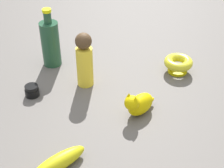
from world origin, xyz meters
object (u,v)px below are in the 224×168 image
Objects in this scene: nail_polish_jar at (32,91)px; bowl at (178,63)px; person_figure_adult at (84,60)px; banana at (59,162)px; bottle_tall at (50,43)px; cat_figurine at (139,104)px.

nail_polish_jar is 0.46× the size of bowl.
person_figure_adult reaches higher than banana.
nail_polish_jar is at bearing -91.69° from bowl.
bowl is at bearing 88.31° from nail_polish_jar.
bottle_tall is 1.13× the size of person_figure_adult.
bowl is at bearing 128.69° from cat_figurine.
bottle_tall reaches higher than nail_polish_jar.
cat_figurine is 1.17× the size of bowl.
bottle_tall is at bearing -151.04° from cat_figurine.
bottle_tall is 1.42× the size of banana.
cat_figurine is at bearing 29.74° from person_figure_adult.
nail_polish_jar is at bearing -28.82° from bottle_tall.
nail_polish_jar is 0.35m from cat_figurine.
nail_polish_jar is 0.30× the size of banana.
person_figure_adult is 0.38m from banana.
bottle_tall reaches higher than banana.
bottle_tall is at bearing 151.18° from nail_polish_jar.
person_figure_adult is 4.12× the size of nail_polish_jar.
person_figure_adult reaches higher than nail_polish_jar.
bottle_tall is 4.66× the size of nail_polish_jar.
bottle_tall is 0.18m from person_figure_adult.
person_figure_adult is at bearing 27.97° from bottle_tall.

